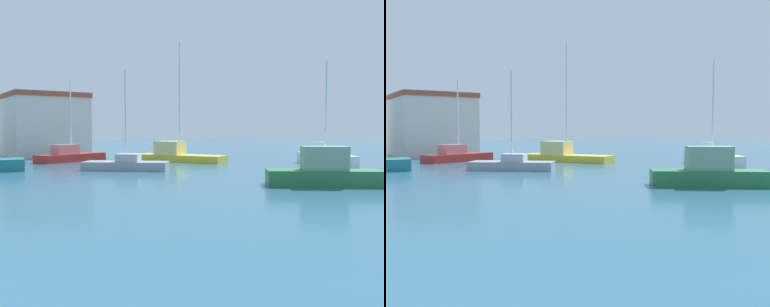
{
  "view_description": "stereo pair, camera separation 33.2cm",
  "coord_description": "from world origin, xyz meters",
  "views": [
    {
      "loc": [
        0.55,
        -4.22,
        2.78
      ],
      "look_at": [
        17.22,
        20.22,
        1.09
      ],
      "focal_mm": 39.89,
      "sensor_mm": 36.0,
      "label": 1
    },
    {
      "loc": [
        0.82,
        -4.4,
        2.78
      ],
      "look_at": [
        17.22,
        20.22,
        1.09
      ],
      "focal_mm": 39.89,
      "sensor_mm": 36.0,
      "label": 2
    }
  ],
  "objects": [
    {
      "name": "motorboat_green_far_right",
      "position": [
        17.65,
        9.34,
        0.68
      ],
      "size": [
        5.35,
        4.64,
        1.95
      ],
      "color": "#28703D",
      "rests_on": "water"
    },
    {
      "name": "sailboat_red_center_channel",
      "position": [
        12.48,
        31.91,
        0.52
      ],
      "size": [
        6.56,
        3.99,
        7.07
      ],
      "color": "#B22823",
      "rests_on": "water"
    },
    {
      "name": "sailboat_grey_inner_mooring",
      "position": [
        13.14,
        22.18,
        0.41
      ],
      "size": [
        5.61,
        5.12,
        6.76
      ],
      "color": "gray",
      "rests_on": "water"
    },
    {
      "name": "sailboat_yellow_mid_harbor",
      "position": [
        20.15,
        26.88,
        0.61
      ],
      "size": [
        5.81,
        8.12,
        10.18
      ],
      "color": "gold",
      "rests_on": "water"
    },
    {
      "name": "water",
      "position": [
        15.0,
        20.0,
        0.0
      ],
      "size": [
        160.0,
        160.0,
        0.0
      ],
      "primitive_type": "plane",
      "color": "#285670",
      "rests_on": "ground"
    },
    {
      "name": "warehouse_block",
      "position": [
        12.96,
        42.19,
        3.24
      ],
      "size": [
        7.41,
        9.77,
        6.45
      ],
      "color": "beige",
      "rests_on": "ground"
    },
    {
      "name": "sailboat_white_distant_east",
      "position": [
        27.31,
        16.85,
        0.56
      ],
      "size": [
        5.31,
        6.91,
        8.0
      ],
      "color": "white",
      "rests_on": "water"
    }
  ]
}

